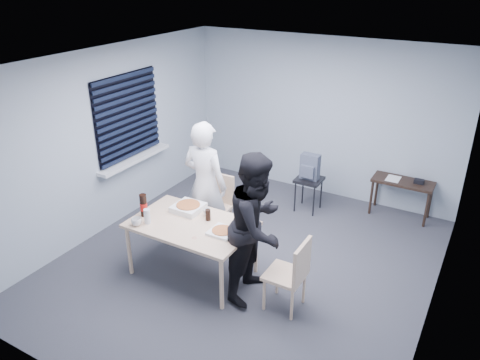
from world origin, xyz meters
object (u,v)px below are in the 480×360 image
Objects in this scene: chair_right at (292,271)px; person_black at (257,226)px; mug_b at (207,212)px; backpack at (310,167)px; chair_far at (218,201)px; soda_bottle at (144,206)px; dining_table at (192,228)px; person_white at (205,185)px; stool at (309,185)px; mug_a at (136,222)px; side_table at (403,185)px.

person_black reaches higher than chair_right.
chair_right is 1.35m from mug_b.
backpack is at bearing 107.93° from chair_right.
mug_b is at bearing 168.25° from chair_right.
chair_far is 3.04× the size of soda_bottle.
dining_table is 0.83× the size of person_white.
mug_a is (-1.16, -2.65, 0.33)m from stool.
person_white is 17.70× the size of mug_b.
mug_b reaches higher than dining_table.
stool is at bearing 74.58° from mug_b.
backpack is 2.71m from soda_bottle.
side_table is at bearing 52.18° from mug_a.
dining_table is 11.98× the size of mug_a.
person_white is 1.00× the size of person_black.
chair_right is (1.35, -0.02, -0.14)m from dining_table.
backpack is (0.00, -0.01, 0.30)m from stool.
backpack is (0.61, 2.27, 0.08)m from dining_table.
dining_table is 14.73× the size of mug_b.
mug_b is (0.05, 0.25, 0.11)m from dining_table.
side_table is 3.07× the size of soda_bottle.
chair_right is 2.42m from stool.
person_black is at bearing 17.58° from mug_a.
mug_b is at bearing -105.42° from stool.
backpack reaches higher than chair_right.
person_black reaches higher than side_table.
person_white is (-0.26, 0.70, 0.23)m from dining_table.
person_white is at bearing 66.85° from soda_bottle.
person_black is 0.83m from mug_b.
chair_right reaches higher than side_table.
backpack is 2.88m from mug_a.
stool is at bearing 66.43° from mug_a.
person_black is at bearing -39.32° from chair_far.
mug_a is at bearing 75.35° from person_white.
backpack is at bearing -90.00° from stool.
stool is at bearing 6.35° from person_black.
side_table is at bearing 11.07° from backpack.
soda_bottle reaches higher than backpack.
stool is 2.75m from soda_bottle.
dining_table is 1.66× the size of chair_right.
dining_table is at bearing -75.52° from chair_far.
mug_a is (-0.28, -1.07, -0.12)m from person_white.
chair_right is at bearing -100.72° from person_black.
person_white is at bearing 75.35° from mug_a.
person_white is 1.80m from backpack.
dining_table is 0.66m from mug_a.
mug_b is (0.60, 0.62, -0.00)m from mug_a.
mug_a is at bearing -169.53° from chair_right.
dining_table is 3.68× the size of backpack.
side_table is at bearing -21.26° from person_black.
dining_table is at bearing -105.05° from stool.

